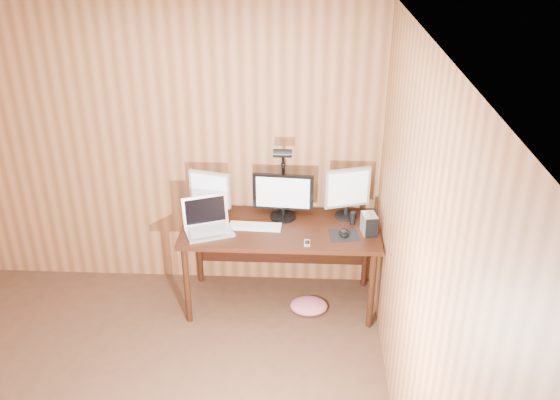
# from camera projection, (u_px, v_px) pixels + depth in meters

# --- Properties ---
(room_shell) EXTENTS (4.00, 4.00, 4.00)m
(room_shell) POSITION_uv_depth(u_px,v_px,m) (93.00, 291.00, 3.17)
(room_shell) COLOR #4D2E1D
(room_shell) RESTS_ON ground
(desk) EXTENTS (1.60, 0.70, 0.75)m
(desk) POSITION_uv_depth(u_px,v_px,m) (281.00, 235.00, 4.93)
(desk) COLOR black
(desk) RESTS_ON floor
(monitor_center) EXTENTS (0.50, 0.22, 0.39)m
(monitor_center) POSITION_uv_depth(u_px,v_px,m) (283.00, 196.00, 4.86)
(monitor_center) COLOR black
(monitor_center) RESTS_ON desk
(monitor_left) EXTENTS (0.35, 0.17, 0.40)m
(monitor_left) POSITION_uv_depth(u_px,v_px,m) (210.00, 193.00, 4.88)
(monitor_left) COLOR black
(monitor_left) RESTS_ON desk
(monitor_right) EXTENTS (0.38, 0.18, 0.44)m
(monitor_right) POSITION_uv_depth(u_px,v_px,m) (347.00, 192.00, 4.86)
(monitor_right) COLOR black
(monitor_right) RESTS_ON desk
(laptop) EXTENTS (0.44, 0.40, 0.26)m
(laptop) POSITION_uv_depth(u_px,v_px,m) (208.00, 223.00, 4.74)
(laptop) COLOR silver
(laptop) RESTS_ON desk
(keyboard) EXTENTS (0.43, 0.15, 0.02)m
(keyboard) POSITION_uv_depth(u_px,v_px,m) (255.00, 226.00, 4.80)
(keyboard) COLOR white
(keyboard) RESTS_ON desk
(mousepad) EXTENTS (0.25, 0.21, 0.00)m
(mousepad) POSITION_uv_depth(u_px,v_px,m) (344.00, 235.00, 4.68)
(mousepad) COLOR black
(mousepad) RESTS_ON desk
(mouse) EXTENTS (0.08, 0.12, 0.04)m
(mouse) POSITION_uv_depth(u_px,v_px,m) (344.00, 233.00, 4.67)
(mouse) COLOR black
(mouse) RESTS_ON mousepad
(hard_drive) EXTENTS (0.13, 0.17, 0.17)m
(hard_drive) POSITION_uv_depth(u_px,v_px,m) (369.00, 224.00, 4.68)
(hard_drive) COLOR silver
(hard_drive) RESTS_ON desk
(phone) EXTENTS (0.05, 0.09, 0.01)m
(phone) POSITION_uv_depth(u_px,v_px,m) (307.00, 243.00, 4.57)
(phone) COLOR silver
(phone) RESTS_ON desk
(speaker) EXTENTS (0.04, 0.04, 0.11)m
(speaker) POSITION_uv_depth(u_px,v_px,m) (353.00, 218.00, 4.83)
(speaker) COLOR black
(speaker) RESTS_ON desk
(desk_lamp) EXTENTS (0.15, 0.21, 0.65)m
(desk_lamp) POSITION_uv_depth(u_px,v_px,m) (283.00, 170.00, 4.83)
(desk_lamp) COLOR black
(desk_lamp) RESTS_ON desk
(fabric_pile) EXTENTS (0.32, 0.26, 0.10)m
(fabric_pile) POSITION_uv_depth(u_px,v_px,m) (309.00, 306.00, 5.02)
(fabric_pile) COLOR #CA626F
(fabric_pile) RESTS_ON floor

